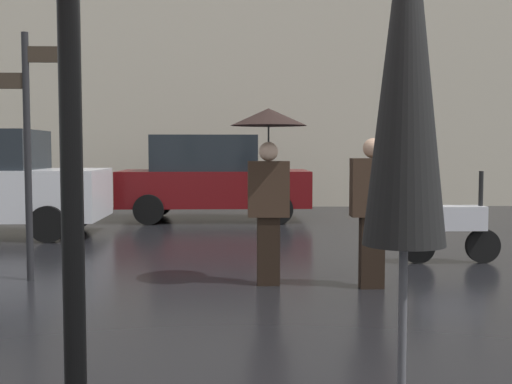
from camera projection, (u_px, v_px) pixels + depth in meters
The scene contains 6 objects.
folded_patio_umbrella_far at pixel (406, 87), 2.55m from camera, with size 0.51×0.51×2.68m.
pedestrian_with_umbrella at pixel (269, 154), 6.98m from camera, with size 0.85×0.85×1.98m.
pedestrian_with_bag at pixel (374, 204), 6.86m from camera, with size 0.51×0.24×1.64m.
parked_scooter at pixel (448, 222), 8.39m from camera, with size 1.34×0.32×1.23m.
parked_car_left at pixel (212, 177), 13.57m from camera, with size 4.03×1.90×1.83m.
street_signpost at pixel (28, 131), 7.22m from camera, with size 1.08×0.08×2.86m.
Camera 1 is at (0.05, -2.83, 1.52)m, focal length 44.15 mm.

